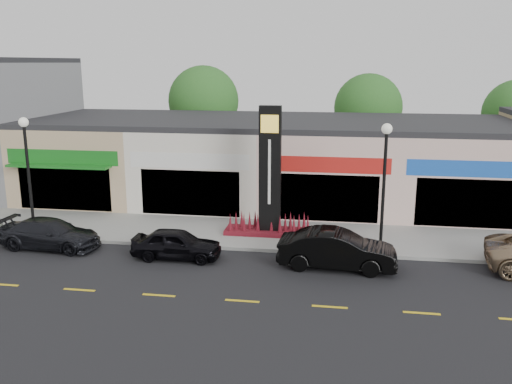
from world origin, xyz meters
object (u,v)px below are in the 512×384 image
at_px(car_black_sedan, 177,244).
at_px(car_black_conv, 337,250).
at_px(lamp_west_near, 28,164).
at_px(car_dark_sedan, 50,234).
at_px(pylon_sign, 270,190).
at_px(lamp_east_near, 384,175).

xyz_separation_m(car_black_sedan, car_black_conv, (6.65, -0.06, 0.13)).
height_order(lamp_west_near, car_black_sedan, lamp_west_near).
height_order(car_dark_sedan, car_black_conv, car_black_conv).
distance_m(lamp_west_near, pylon_sign, 11.19).
relative_size(pylon_sign, car_black_sedan, 1.61).
height_order(pylon_sign, car_black_conv, pylon_sign).
relative_size(lamp_west_near, lamp_east_near, 1.00).
distance_m(car_dark_sedan, car_black_sedan, 5.92).
xyz_separation_m(lamp_west_near, pylon_sign, (11.00, 1.70, -1.20)).
height_order(lamp_east_near, car_dark_sedan, lamp_east_near).
bearing_deg(car_black_sedan, car_black_conv, -91.01).
bearing_deg(car_dark_sedan, lamp_west_near, 52.60).
bearing_deg(pylon_sign, car_black_conv, -48.16).
relative_size(car_black_sedan, car_black_conv, 0.80).
xyz_separation_m(pylon_sign, car_black_sedan, (-3.47, -3.49, -1.64)).
distance_m(pylon_sign, car_black_sedan, 5.18).
bearing_deg(lamp_east_near, lamp_west_near, 180.00).
bearing_deg(lamp_east_near, pylon_sign, 161.25).
bearing_deg(lamp_west_near, lamp_east_near, 0.00).
xyz_separation_m(car_dark_sedan, car_black_conv, (12.56, -0.46, 0.12)).
bearing_deg(car_dark_sedan, car_black_sedan, -90.45).
xyz_separation_m(lamp_east_near, pylon_sign, (-5.00, 1.70, -1.20)).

